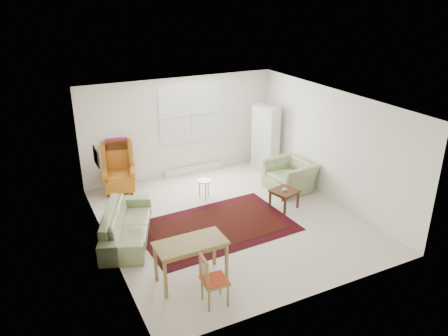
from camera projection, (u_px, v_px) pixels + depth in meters
name	position (u px, v px, depth m)	size (l,w,h in m)	color
room	(227.00, 160.00, 8.82)	(5.04, 5.54, 2.51)	beige
rug	(217.00, 226.00, 8.81)	(3.02, 1.94, 0.03)	black
sofa	(126.00, 218.00, 8.30)	(2.04, 0.80, 0.82)	#899865
armchair	(290.00, 173.00, 10.35)	(1.07, 0.93, 0.83)	#899865
wingback_chair	(118.00, 168.00, 10.12)	(0.71, 0.75, 1.22)	#B96A1C
coffee_table	(284.00, 199.00, 9.53)	(0.51, 0.51, 0.42)	#442415
stool	(204.00, 189.00, 9.96)	(0.34, 0.34, 0.45)	white
cabinet	(266.00, 138.00, 11.38)	(0.36, 0.68, 1.70)	white
desk	(191.00, 261.00, 7.08)	(1.14, 0.57, 0.72)	olive
desk_chair	(215.00, 279.00, 6.53)	(0.37, 0.37, 0.85)	olive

